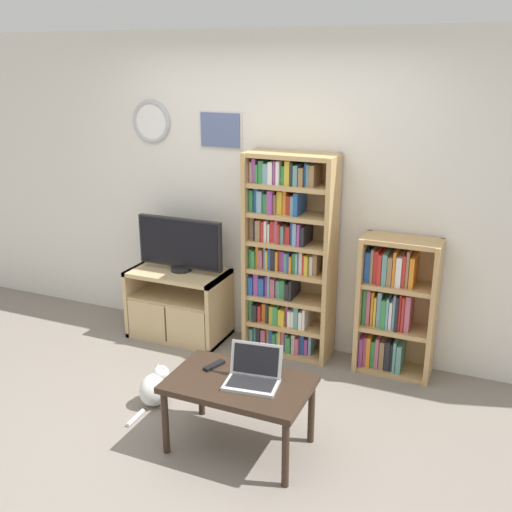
{
  "coord_description": "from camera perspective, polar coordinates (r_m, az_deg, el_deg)",
  "views": [
    {
      "loc": [
        1.81,
        -2.89,
        2.37
      ],
      "look_at": [
        0.18,
        0.88,
        1.01
      ],
      "focal_mm": 42.0,
      "sensor_mm": 36.0,
      "label": 1
    }
  ],
  "objects": [
    {
      "name": "wall_back",
      "position": [
        4.99,
        1.42,
        5.95
      ],
      "size": [
        6.5,
        0.09,
        2.6
      ],
      "color": "silver",
      "rests_on": "ground_plane"
    },
    {
      "name": "laptop",
      "position": [
        3.74,
        -0.26,
        -11.18
      ],
      "size": [
        0.36,
        0.29,
        0.23
      ],
      "rotation": [
        0.0,
        0.0,
        0.13
      ],
      "color": "#B7BABC",
      "rests_on": "coffee_table"
    },
    {
      "name": "cat",
      "position": [
        4.44,
        -9.51,
        -12.26
      ],
      "size": [
        0.26,
        0.46,
        0.3
      ],
      "rotation": [
        0.0,
        0.0,
        -0.36
      ],
      "color": "white",
      "rests_on": "ground_plane"
    },
    {
      "name": "remote_near_laptop",
      "position": [
        3.95,
        -4.0,
        -10.35
      ],
      "size": [
        0.09,
        0.17,
        0.02
      ],
      "rotation": [
        0.0,
        0.0,
        2.81
      ],
      "color": "black",
      "rests_on": "coffee_table"
    },
    {
      "name": "coffee_table",
      "position": [
        3.81,
        -1.62,
        -12.55
      ],
      "size": [
        0.88,
        0.55,
        0.48
      ],
      "color": "#332319",
      "rests_on": "ground_plane"
    },
    {
      "name": "tv_stand",
      "position": [
        5.35,
        -7.43,
        -4.53
      ],
      "size": [
        0.85,
        0.48,
        0.61
      ],
      "color": "tan",
      "rests_on": "ground_plane"
    },
    {
      "name": "bookshelf_short",
      "position": [
        4.77,
        12.89,
        -4.75
      ],
      "size": [
        0.59,
        0.3,
        1.1
      ],
      "color": "tan",
      "rests_on": "ground_plane"
    },
    {
      "name": "bookshelf_tall",
      "position": [
        4.88,
        2.88,
        -0.08
      ],
      "size": [
        0.72,
        0.31,
        1.68
      ],
      "color": "tan",
      "rests_on": "ground_plane"
    },
    {
      "name": "ground_plane",
      "position": [
        4.16,
        -7.44,
        -16.67
      ],
      "size": [
        18.0,
        18.0,
        0.0
      ],
      "primitive_type": "plane",
      "color": "gray"
    },
    {
      "name": "television",
      "position": [
        5.18,
        -7.25,
        1.11
      ],
      "size": [
        0.79,
        0.18,
        0.47
      ],
      "color": "black",
      "rests_on": "tv_stand"
    }
  ]
}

